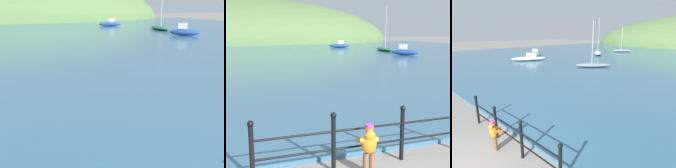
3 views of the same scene
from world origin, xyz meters
The scene contains 4 objects.
water centered at (0.00, 32.00, 0.05)m, with size 80.00×60.00×0.10m, color #386684.
boat_far_left centered at (16.91, 31.39, 0.34)m, with size 2.01×4.75×5.51m.
boat_red_dinghy centered at (15.49, 24.49, 0.48)m, with size 2.71×2.61×1.16m.
boat_blue_hull centered at (13.94, 39.82, 0.45)m, with size 3.16×1.77×1.07m.
Camera 1 is at (-2.18, -0.76, 2.92)m, focal length 50.00 mm.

